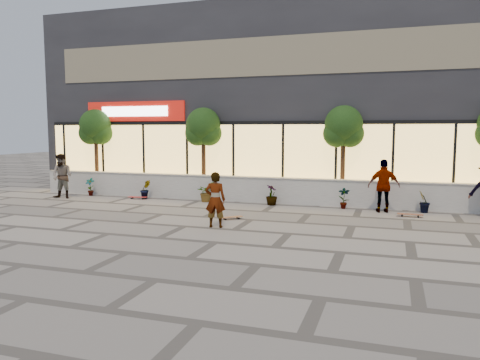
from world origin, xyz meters
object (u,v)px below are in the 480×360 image
(skater_left, at_px, (62,176))
(skateboard_center, at_px, (232,217))
(tree_west, at_px, (96,129))
(skater_center, at_px, (215,200))
(tree_midwest, at_px, (203,129))
(tree_mideast, at_px, (344,129))
(skater_right_near, at_px, (384,186))
(skateboard_left, at_px, (138,197))
(skateboard_right_near, at_px, (410,214))

(skater_left, relative_size, skateboard_center, 2.76)
(tree_west, xyz_separation_m, skater_center, (8.32, -5.89, -2.14))
(skater_center, xyz_separation_m, skater_left, (-8.44, 3.56, 0.11))
(tree_midwest, distance_m, skater_left, 6.41)
(tree_mideast, xyz_separation_m, skater_right_near, (1.62, -1.59, -2.03))
(skateboard_center, height_order, skateboard_left, skateboard_left)
(tree_midwest, distance_m, tree_mideast, 6.00)
(skater_left, distance_m, skateboard_right_near, 14.17)
(tree_west, relative_size, skater_left, 2.03)
(skateboard_left, bearing_deg, tree_west, 148.33)
(skater_right_near, height_order, skateboard_center, skater_right_near)
(skater_left, height_order, skateboard_right_near, skater_left)
(tree_mideast, height_order, skateboard_right_near, tree_mideast)
(skater_right_near, height_order, skateboard_left, skater_right_near)
(tree_west, bearing_deg, skater_left, -92.94)
(skateboard_center, height_order, skateboard_right_near, skateboard_right_near)
(tree_mideast, relative_size, skater_right_near, 2.05)
(skateboard_center, bearing_deg, skateboard_left, 107.67)
(tree_mideast, height_order, skater_right_near, tree_mideast)
(tree_midwest, xyz_separation_m, skateboard_center, (2.88, -4.55, -2.91))
(skater_center, height_order, skateboard_center, skater_center)
(skater_right_near, distance_m, skateboard_left, 10.11)
(tree_west, distance_m, tree_mideast, 11.50)
(tree_midwest, height_order, skateboard_left, tree_midwest)
(skateboard_center, bearing_deg, skater_left, 122.80)
(skater_right_near, distance_m, skateboard_right_near, 1.41)
(tree_mideast, distance_m, skater_right_near, 3.05)
(tree_mideast, distance_m, skateboard_left, 9.06)
(tree_midwest, distance_m, skateboard_right_near, 9.28)
(skateboard_center, relative_size, skateboard_right_near, 0.82)
(skateboard_center, distance_m, skateboard_right_near, 6.10)
(tree_mideast, distance_m, skateboard_center, 6.24)
(tree_west, relative_size, skateboard_left, 4.59)
(tree_mideast, bearing_deg, skater_left, -168.69)
(skater_right_near, bearing_deg, skateboard_center, 20.97)
(tree_midwest, height_order, skater_right_near, tree_midwest)
(skater_right_near, bearing_deg, skateboard_right_near, 132.99)
(tree_west, bearing_deg, tree_midwest, 0.00)
(skater_left, bearing_deg, skateboard_left, 9.99)
(tree_west, relative_size, skateboard_right_near, 4.59)
(tree_midwest, height_order, skateboard_center, tree_midwest)
(skater_center, distance_m, skateboard_center, 1.54)
(tree_midwest, bearing_deg, skater_left, -157.53)
(skater_right_near, bearing_deg, skater_center, 30.83)
(skater_center, bearing_deg, skateboard_center, -103.10)
(skateboard_left, bearing_deg, skateboard_center, -35.34)
(skater_center, distance_m, skateboard_left, 6.90)
(tree_west, height_order, skater_center, tree_west)
(tree_mideast, bearing_deg, skater_center, -118.36)
(tree_midwest, bearing_deg, skateboard_center, -57.70)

